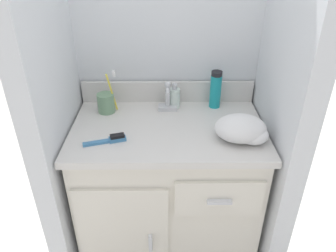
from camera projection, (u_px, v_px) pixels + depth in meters
The scene contains 12 objects.
ground_plane at pixel (168, 244), 1.83m from camera, with size 6.00×6.00×0.00m, color beige.
wall_back at pixel (167, 31), 1.54m from camera, with size 1.03×0.08×2.20m, color silver.
wall_left at pixel (46, 53), 1.26m from camera, with size 0.08×0.60×2.20m, color silver.
wall_right at pixel (290, 52), 1.27m from camera, with size 0.08×0.60×2.20m, color silver.
vanity at pixel (168, 190), 1.62m from camera, with size 0.85×0.54×0.76m.
backsplash at pixel (168, 92), 1.63m from camera, with size 0.85×0.02×0.11m.
sink_faucet at pixel (168, 100), 1.56m from camera, with size 0.09×0.09×0.14m.
toothbrush_cup at pixel (106, 102), 1.54m from camera, with size 0.10×0.08×0.20m.
soap_dispenser at pixel (174, 97), 1.58m from camera, with size 0.05×0.06×0.13m.
shaving_cream_can at pixel (216, 90), 1.56m from camera, with size 0.05×0.05×0.18m.
hairbrush at pixel (111, 139), 1.33m from camera, with size 0.17×0.08×0.03m.
hand_towel at pixel (243, 130), 1.33m from camera, with size 0.22×0.17×0.10m.
Camera 1 is at (-0.01, -1.24, 1.50)m, focal length 35.00 mm.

